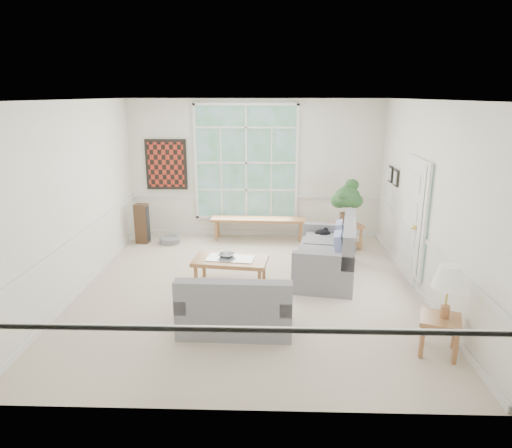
{
  "coord_description": "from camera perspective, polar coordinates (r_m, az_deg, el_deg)",
  "views": [
    {
      "loc": [
        0.32,
        -6.91,
        3.07
      ],
      "look_at": [
        0.1,
        0.2,
        1.05
      ],
      "focal_mm": 32.0,
      "sensor_mm": 36.0,
      "label": 1
    }
  ],
  "objects": [
    {
      "name": "loveseat_front",
      "position": [
        6.2,
        -2.59,
        -9.63
      ],
      "size": [
        1.52,
        0.81,
        0.81
      ],
      "primitive_type": "cube",
      "rotation": [
        0.0,
        0.0,
        -0.02
      ],
      "color": "gray",
      "rests_on": "floor"
    },
    {
      "name": "coffee_table",
      "position": [
        7.67,
        -3.19,
        -5.94
      ],
      "size": [
        1.29,
        0.81,
        0.45
      ],
      "primitive_type": "cube",
      "rotation": [
        0.0,
        0.0,
        -0.13
      ],
      "color": "#9E663C",
      "rests_on": "floor"
    },
    {
      "name": "loveseat_right",
      "position": [
        8.01,
        8.76,
        -3.01
      ],
      "size": [
        1.28,
        2.01,
        1.01
      ],
      "primitive_type": "cube",
      "rotation": [
        0.0,
        0.0,
        -0.18
      ],
      "color": "gray",
      "rests_on": "floor"
    },
    {
      "name": "window_bench",
      "position": [
        9.97,
        0.33,
        -0.63
      ],
      "size": [
        2.07,
        0.47,
        0.48
      ],
      "primitive_type": "cube",
      "rotation": [
        0.0,
        0.0,
        -0.03
      ],
      "color": "#9E663C",
      "rests_on": "floor"
    },
    {
      "name": "end_table",
      "position": [
        9.57,
        11.21,
        -1.5
      ],
      "size": [
        0.69,
        0.69,
        0.53
      ],
      "primitive_type": "cube",
      "rotation": [
        0.0,
        0.0,
        0.39
      ],
      "color": "#9E663C",
      "rests_on": "floor"
    },
    {
      "name": "door_sidelight",
      "position": [
        7.53,
        20.21,
        0.08
      ],
      "size": [
        0.08,
        0.26,
        1.9
      ],
      "primitive_type": "cube",
      "color": "white",
      "rests_on": "wall_right"
    },
    {
      "name": "wall_front",
      "position": [
        4.22,
        -2.72,
        -5.99
      ],
      "size": [
        5.5,
        0.02,
        3.0
      ],
      "primitive_type": "cube",
      "color": "white",
      "rests_on": "ground"
    },
    {
      "name": "pewter_bowl",
      "position": [
        7.65,
        -3.71,
        -3.87
      ],
      "size": [
        0.43,
        0.43,
        0.08
      ],
      "primitive_type": "imported",
      "rotation": [
        0.0,
        0.0,
        -0.4
      ],
      "color": "gray",
      "rests_on": "coffee_table"
    },
    {
      "name": "wall_frame_near",
      "position": [
        9.11,
        17.04,
        5.56
      ],
      "size": [
        0.04,
        0.26,
        0.32
      ],
      "primitive_type": "cube",
      "color": "black",
      "rests_on": "wall_right"
    },
    {
      "name": "cat",
      "position": [
        8.62,
        8.32,
        -1.08
      ],
      "size": [
        0.36,
        0.32,
        0.14
      ],
      "primitive_type": "ellipsoid",
      "rotation": [
        0.0,
        0.0,
        -0.49
      ],
      "color": "black",
      "rests_on": "loveseat_right"
    },
    {
      "name": "ceiling",
      "position": [
        6.92,
        -0.91,
        15.27
      ],
      "size": [
        5.5,
        6.0,
        0.02
      ],
      "primitive_type": "cube",
      "color": "white",
      "rests_on": "ground"
    },
    {
      "name": "window_back",
      "position": [
        9.98,
        -1.24,
        7.68
      ],
      "size": [
        2.3,
        0.08,
        2.4
      ],
      "primitive_type": "cube",
      "color": "white",
      "rests_on": "wall_back"
    },
    {
      "name": "side_table",
      "position": [
        6.15,
        21.87,
        -12.79
      ],
      "size": [
        0.6,
        0.6,
        0.48
      ],
      "primitive_type": "cube",
      "rotation": [
        0.0,
        0.0,
        -0.34
      ],
      "color": "#9E663C",
      "rests_on": "floor"
    },
    {
      "name": "pet_bed",
      "position": [
        9.97,
        -10.72,
        -1.97
      ],
      "size": [
        0.48,
        0.48,
        0.13
      ],
      "primitive_type": "cylinder",
      "rotation": [
        0.0,
        0.0,
        -0.08
      ],
      "color": "slate",
      "rests_on": "floor"
    },
    {
      "name": "wall_art",
      "position": [
        10.22,
        -11.17,
        7.3
      ],
      "size": [
        0.9,
        0.06,
        1.1
      ],
      "primitive_type": "cube",
      "color": "#5C1C14",
      "rests_on": "wall_back"
    },
    {
      "name": "floor",
      "position": [
        7.57,
        -0.81,
        -8.12
      ],
      "size": [
        5.5,
        6.0,
        0.01
      ],
      "primitive_type": "cube",
      "color": "beige",
      "rests_on": "ground"
    },
    {
      "name": "wall_right",
      "position": [
        7.49,
        20.68,
        2.72
      ],
      "size": [
        0.02,
        6.0,
        3.0
      ],
      "primitive_type": "cube",
      "color": "white",
      "rests_on": "ground"
    },
    {
      "name": "floor_speaker",
      "position": [
        10.01,
        -14.06,
        0.05
      ],
      "size": [
        0.29,
        0.24,
        0.85
      ],
      "primitive_type": "cube",
      "rotation": [
        0.0,
        0.0,
        -0.13
      ],
      "color": "#422B1B",
      "rests_on": "floor"
    },
    {
      "name": "wall_left",
      "position": [
        7.72,
        -21.73,
        2.99
      ],
      "size": [
        0.02,
        6.0,
        3.0
      ],
      "primitive_type": "cube",
      "color": "white",
      "rests_on": "ground"
    },
    {
      "name": "entry_door",
      "position": [
        8.13,
        18.8,
        0.61
      ],
      "size": [
        0.08,
        0.9,
        2.1
      ],
      "primitive_type": "cube",
      "color": "white",
      "rests_on": "floor"
    },
    {
      "name": "wall_frame_far",
      "position": [
        9.49,
        16.43,
        6.0
      ],
      "size": [
        0.04,
        0.26,
        0.32
      ],
      "primitive_type": "cube",
      "color": "black",
      "rests_on": "wall_right"
    },
    {
      "name": "table_lamp",
      "position": [
        5.94,
        22.8,
        -7.8
      ],
      "size": [
        0.39,
        0.39,
        0.67
      ],
      "primitive_type": null,
      "rotation": [
        0.0,
        0.0,
        0.01
      ],
      "color": "white",
      "rests_on": "side_table"
    },
    {
      "name": "wall_back",
      "position": [
        10.04,
        -0.07,
        6.86
      ],
      "size": [
        5.5,
        0.02,
        3.0
      ],
      "primitive_type": "cube",
      "color": "white",
      "rests_on": "ground"
    },
    {
      "name": "houseplant",
      "position": [
        9.34,
        11.32,
        2.71
      ],
      "size": [
        0.77,
        0.77,
        0.94
      ],
      "primitive_type": null,
      "rotation": [
        0.0,
        0.0,
        0.79
      ],
      "color": "#285128",
      "rests_on": "end_table"
    }
  ]
}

